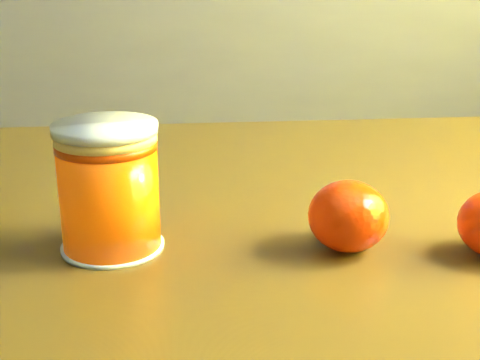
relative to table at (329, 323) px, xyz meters
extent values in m
cube|color=brown|center=(0.00, 0.00, 0.08)|extent=(1.01, 0.71, 0.04)
cylinder|color=#FF5805|center=(-0.18, -0.03, 0.14)|extent=(0.07, 0.07, 0.09)
cylinder|color=#FFD268|center=(-0.18, -0.03, 0.18)|extent=(0.07, 0.07, 0.01)
cylinder|color=silver|center=(-0.18, -0.03, 0.19)|extent=(0.08, 0.08, 0.00)
ellipsoid|color=#EB3304|center=(0.00, -0.05, 0.12)|extent=(0.08, 0.08, 0.05)
camera|label=1|loc=(-0.13, -0.51, 0.31)|focal=50.00mm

